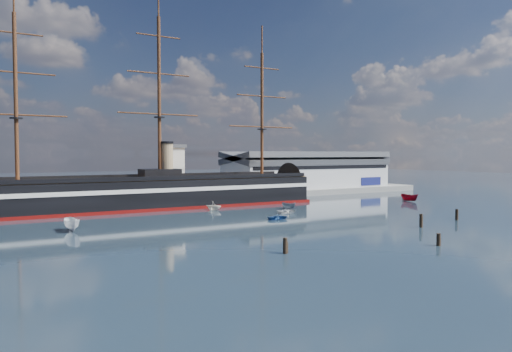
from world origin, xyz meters
TOP-DOWN VIEW (x-y plane):
  - ground at (0.00, 40.00)m, footprint 600.00×600.00m
  - quay at (10.00, 76.00)m, footprint 180.00×18.00m
  - warehouse at (58.00, 80.00)m, footprint 63.00×21.00m
  - quay_tower at (3.00, 73.00)m, footprint 5.00×5.00m
  - warship at (-10.80, 60.00)m, footprint 113.07×18.37m
  - motorboat_a at (-35.54, 31.14)m, footprint 7.72×3.11m
  - motorboat_b at (5.94, 24.27)m, footprint 1.50×3.01m
  - motorboat_c at (20.14, 39.86)m, footprint 5.47×3.11m
  - motorboat_d at (2.38, 47.74)m, footprint 7.42×6.13m
  - motorboat_e at (14.14, 32.20)m, footprint 1.38×3.18m
  - motorboat_f at (62.52, 36.79)m, footprint 7.24×2.72m
  - piling_near_left at (-14.49, -6.67)m, footprint 0.64×0.64m
  - piling_near_mid at (9.06, -14.48)m, footprint 0.64×0.64m
  - piling_near_right at (22.61, -0.06)m, footprint 0.64×0.64m
  - piling_far_right at (37.52, 2.75)m, footprint 0.64×0.64m

SIDE VIEW (x-z plane):
  - ground at x=0.00m, z-range 0.00..0.00m
  - quay at x=10.00m, z-range -1.00..1.00m
  - motorboat_a at x=-35.54m, z-range -1.52..1.52m
  - motorboat_b at x=5.94m, z-range -0.67..0.67m
  - motorboat_c at x=20.14m, z-range -1.03..1.03m
  - motorboat_d at x=2.38m, z-range -1.26..1.26m
  - motorboat_e at x=14.14m, z-range -0.73..0.73m
  - motorboat_f at x=62.52m, z-range -1.44..1.44m
  - piling_near_left at x=-14.49m, z-range -1.48..1.48m
  - piling_near_mid at x=9.06m, z-range -1.32..1.32m
  - piling_near_right at x=22.61m, z-range -1.65..1.65m
  - piling_far_right at x=37.52m, z-range -1.54..1.54m
  - warship at x=-10.80m, z-range -22.93..31.01m
  - warehouse at x=58.00m, z-range 2.18..13.78m
  - quay_tower at x=3.00m, z-range 2.25..17.25m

